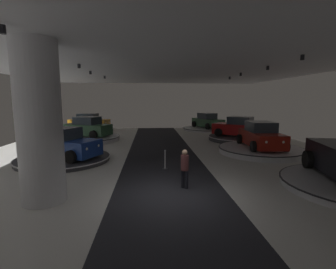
# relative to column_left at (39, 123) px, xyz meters

# --- Properties ---
(ground) EXTENTS (24.00, 44.00, 0.06)m
(ground) POSITION_rel_column_left_xyz_m (4.46, 0.23, -2.77)
(ground) COLOR silver
(ceiling_with_spotlights) EXTENTS (24.00, 44.00, 0.39)m
(ceiling_with_spotlights) POSITION_rel_column_left_xyz_m (4.46, 0.23, 2.80)
(ceiling_with_spotlights) COLOR silver
(column_left) EXTENTS (1.46, 1.46, 5.50)m
(column_left) POSITION_rel_column_left_xyz_m (0.00, 0.00, 0.00)
(column_left) COLOR silver
(column_left) RESTS_ON ground
(display_platform_far_left) EXTENTS (5.69, 5.69, 0.36)m
(display_platform_far_left) POSITION_rel_column_left_xyz_m (-1.81, 13.22, -2.55)
(display_platform_far_left) COLOR silver
(display_platform_far_left) RESTS_ON ground
(display_car_far_left) EXTENTS (4.57, 3.43, 1.71)m
(display_car_far_left) POSITION_rel_column_left_xyz_m (-1.78, 13.20, -1.63)
(display_car_far_left) COLOR #2D5638
(display_car_far_left) RESTS_ON display_platform_far_left
(display_platform_mid_right) EXTENTS (5.49, 5.49, 0.38)m
(display_platform_mid_right) POSITION_rel_column_left_xyz_m (11.05, 7.12, -2.54)
(display_platform_mid_right) COLOR silver
(display_platform_mid_right) RESTS_ON ground
(display_car_mid_right) EXTENTS (2.43, 4.33, 1.71)m
(display_car_mid_right) POSITION_rel_column_left_xyz_m (11.05, 7.15, -1.61)
(display_car_mid_right) COLOR maroon
(display_car_mid_right) RESTS_ON display_platform_mid_right
(display_platform_deep_left) EXTENTS (5.21, 5.21, 0.28)m
(display_platform_deep_left) POSITION_rel_column_left_xyz_m (-3.00, 19.42, -2.59)
(display_platform_deep_left) COLOR #333338
(display_platform_deep_left) RESTS_ON ground
(display_car_deep_left) EXTENTS (4.49, 2.94, 1.71)m
(display_car_deep_left) POSITION_rel_column_left_xyz_m (-3.03, 19.43, -1.71)
(display_car_deep_left) COLOR #B77519
(display_car_deep_left) RESTS_ON display_platform_deep_left
(display_platform_far_right) EXTENTS (5.14, 5.14, 0.37)m
(display_platform_far_right) POSITION_rel_column_left_xyz_m (11.38, 12.30, -2.55)
(display_platform_far_right) COLOR #333338
(display_platform_far_right) RESTS_ON ground
(display_car_far_right) EXTENTS (4.43, 3.98, 1.71)m
(display_car_far_right) POSITION_rel_column_left_xyz_m (11.40, 12.28, -1.62)
(display_car_far_right) COLOR red
(display_car_far_right) RESTS_ON display_platform_far_right
(display_platform_mid_left) EXTENTS (5.28, 5.28, 0.25)m
(display_platform_mid_left) POSITION_rel_column_left_xyz_m (-1.29, 5.82, -2.61)
(display_platform_mid_left) COLOR #333338
(display_platform_mid_left) RESTS_ON ground
(display_car_mid_left) EXTENTS (4.57, 3.53, 1.71)m
(display_car_mid_left) POSITION_rel_column_left_xyz_m (-1.31, 5.84, -1.74)
(display_car_mid_left) COLOR navy
(display_car_mid_left) RESTS_ON display_platform_mid_left
(display_platform_deep_right) EXTENTS (5.73, 5.73, 0.26)m
(display_platform_deep_right) POSITION_rel_column_left_xyz_m (10.43, 19.78, -2.61)
(display_platform_deep_right) COLOR silver
(display_platform_deep_right) RESTS_ON ground
(display_car_deep_right) EXTENTS (3.35, 4.57, 1.71)m
(display_car_deep_right) POSITION_rel_column_left_xyz_m (10.42, 19.81, -1.73)
(display_car_deep_right) COLOR #2D5638
(display_car_deep_right) RESTS_ON display_platform_deep_right
(visitor_walking_near) EXTENTS (0.32, 0.32, 1.59)m
(visitor_walking_near) POSITION_rel_column_left_xyz_m (5.09, 0.91, -1.84)
(visitor_walking_near) COLOR black
(visitor_walking_near) RESTS_ON ground
(stanchion_a) EXTENTS (0.28, 0.28, 1.01)m
(stanchion_a) POSITION_rel_column_left_xyz_m (4.47, 3.73, -2.38)
(stanchion_a) COLOR #333338
(stanchion_a) RESTS_ON ground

